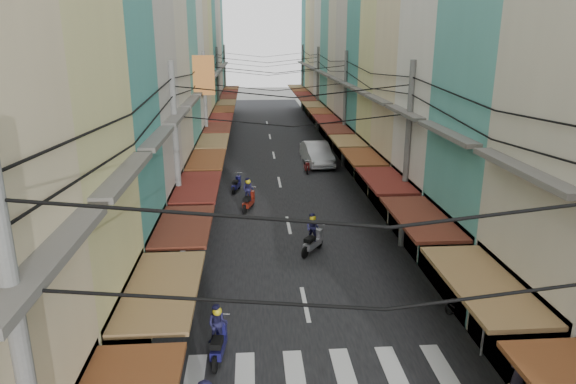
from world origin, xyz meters
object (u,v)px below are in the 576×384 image
white_car (317,164)px  market_umbrella (497,245)px  bicycle (466,311)px  traffic_sign (487,298)px

white_car → market_umbrella: (3.74, -20.64, 2.05)m
bicycle → market_umbrella: size_ratio=0.74×
market_umbrella → bicycle: bearing=-144.0°
bicycle → traffic_sign: (-0.64, -2.56, 1.91)m
bicycle → traffic_sign: 3.26m
white_car → market_umbrella: size_ratio=2.49×
bicycle → market_umbrella: (1.29, 0.94, 2.05)m
bicycle → market_umbrella: market_umbrella is taller
market_umbrella → traffic_sign: traffic_sign is taller
bicycle → white_car: bearing=-9.9°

